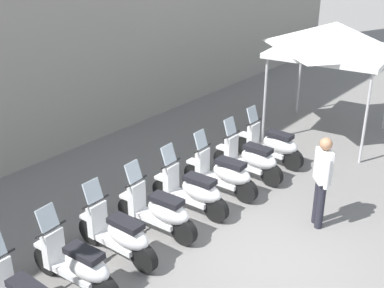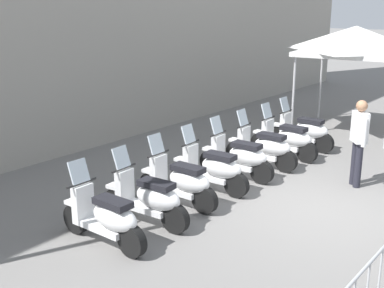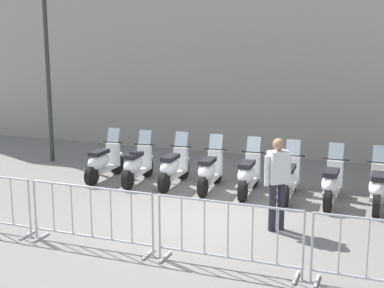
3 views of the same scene
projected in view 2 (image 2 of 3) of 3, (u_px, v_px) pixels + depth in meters
ground_plane at (318, 209)px, 8.87m from camera, size 120.00×120.00×0.00m
motorcycle_0 at (106, 218)px, 7.43m from camera, size 0.61×1.72×1.24m
motorcycle_1 at (149, 199)px, 8.14m from camera, size 0.56×1.73×1.24m
motorcycle_2 at (180, 182)px, 8.90m from camera, size 0.59×1.72×1.24m
motorcycle_3 at (212, 169)px, 9.59m from camera, size 0.56×1.73×1.24m
motorcycle_4 at (239, 157)px, 10.29m from camera, size 0.56×1.73×1.24m
motorcycle_5 at (264, 148)px, 10.96m from camera, size 0.56×1.73×1.24m
motorcycle_6 at (287, 139)px, 11.63m from camera, size 0.62×1.72×1.24m
motorcycle_7 at (304, 131)px, 12.34m from camera, size 0.61×1.72×1.24m
officer_near_row_end at (359, 138)px, 9.73m from camera, size 0.46×0.39×1.73m
canopy_tent at (355, 41)px, 13.41m from camera, size 2.70×2.70×2.91m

